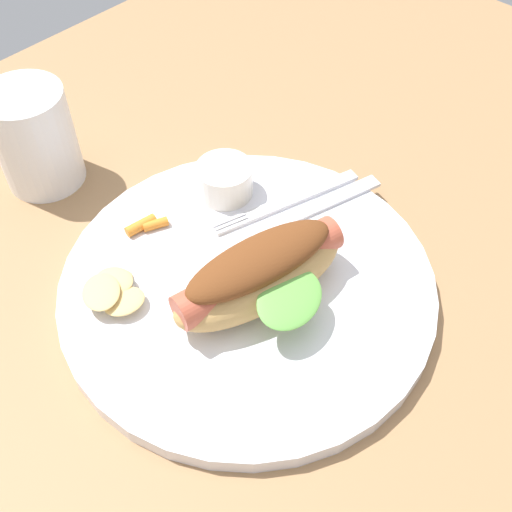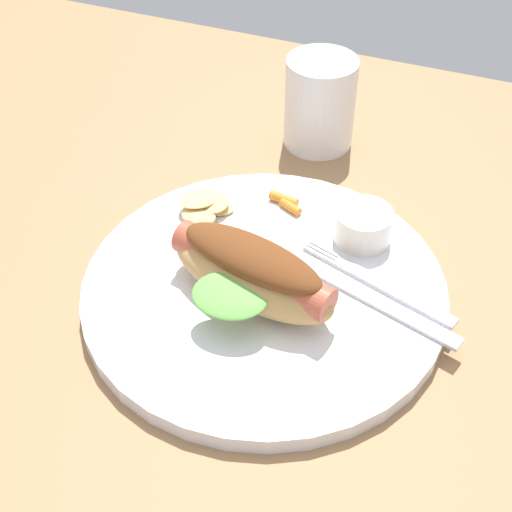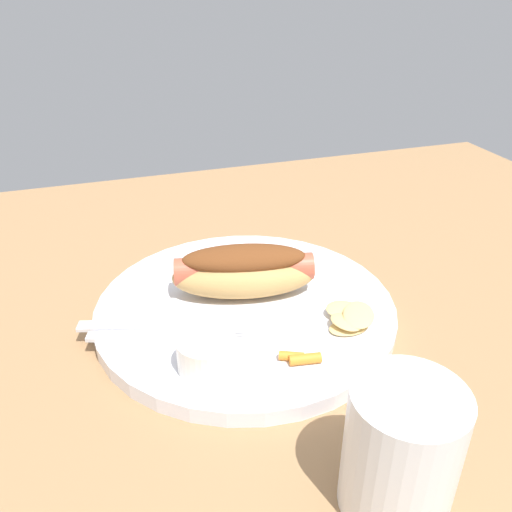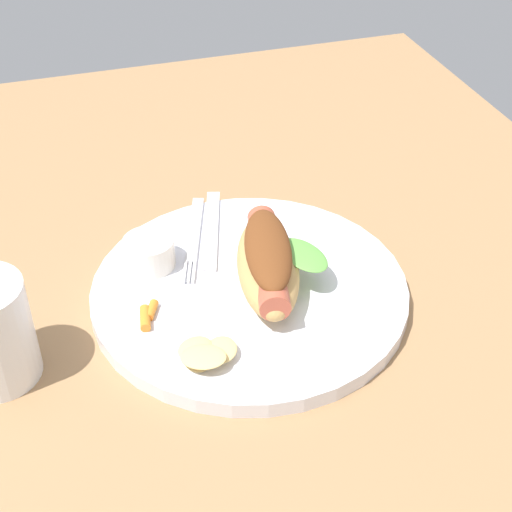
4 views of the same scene
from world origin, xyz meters
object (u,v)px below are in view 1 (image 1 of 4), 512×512
object	(u,v)px
hot_dog	(260,273)
carrot_garnish	(147,224)
knife	(313,208)
drinking_cup	(35,138)
sauce_ramekin	(225,180)
fork	(291,200)
chips_pile	(112,290)
plate	(247,285)

from	to	relation	value
hot_dog	carrot_garnish	bearing A→B (deg)	-70.95
hot_dog	knife	bearing A→B (deg)	-151.00
hot_dog	drinking_cup	size ratio (longest dim) A/B	1.64
sauce_ramekin	fork	world-z (taller)	sauce_ramekin
sauce_ramekin	fork	size ratio (longest dim) A/B	0.36
chips_pile	plate	bearing A→B (deg)	-37.96
plate	fork	distance (cm)	9.79
plate	hot_dog	bearing A→B (deg)	-102.50
hot_dog	chips_pile	xyz separation A→B (cm)	(-8.10, 8.55, -2.07)
drinking_cup	knife	bearing A→B (deg)	-60.27
hot_dog	fork	world-z (taller)	hot_dog
knife	sauce_ramekin	bearing A→B (deg)	-46.30
carrot_garnish	drinking_cup	xyz separation A→B (cm)	(-1.39, 13.61, 2.83)
knife	carrot_garnish	world-z (taller)	carrot_garnish
plate	fork	bearing A→B (deg)	19.17
fork	sauce_ramekin	bearing A→B (deg)	-41.38
fork	knife	xyz separation A→B (cm)	(0.65, -2.10, -0.02)
carrot_garnish	sauce_ramekin	bearing A→B (deg)	-13.00
plate	sauce_ramekin	size ratio (longest dim) A/B	6.02
chips_pile	fork	bearing A→B (deg)	-11.02
fork	chips_pile	distance (cm)	18.07
hot_dog	drinking_cup	world-z (taller)	drinking_cup
hot_dog	carrot_garnish	world-z (taller)	hot_dog
chips_pile	carrot_garnish	world-z (taller)	chips_pile
hot_dog	chips_pile	size ratio (longest dim) A/B	2.60
chips_pile	carrot_garnish	xyz separation A→B (cm)	(6.75, 3.63, -0.31)
plate	hot_dog	size ratio (longest dim) A/B	1.93
hot_dog	drinking_cup	distance (cm)	25.95
plate	sauce_ramekin	bearing A→B (deg)	54.34
chips_pile	sauce_ramekin	bearing A→B (deg)	7.11
chips_pile	drinking_cup	world-z (taller)	drinking_cup
sauce_ramekin	drinking_cup	size ratio (longest dim) A/B	0.53
drinking_cup	carrot_garnish	bearing A→B (deg)	-84.15
plate	drinking_cup	bearing A→B (deg)	97.55
hot_dog	sauce_ramekin	xyz separation A→B (cm)	(6.50, 10.38, -1.31)
plate	carrot_garnish	bearing A→B (deg)	99.78
hot_dog	fork	size ratio (longest dim) A/B	1.11
drinking_cup	chips_pile	bearing A→B (deg)	-107.25
knife	carrot_garnish	xyz separation A→B (cm)	(-11.63, 9.19, 0.28)
carrot_garnish	hot_dog	bearing A→B (deg)	-83.68
sauce_ramekin	drinking_cup	xyz separation A→B (cm)	(-9.25, 15.43, 1.76)
sauce_ramekin	carrot_garnish	bearing A→B (deg)	167.00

